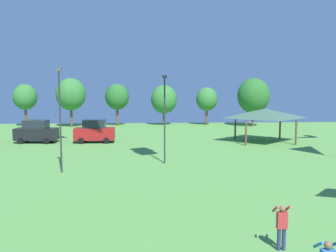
{
  "coord_description": "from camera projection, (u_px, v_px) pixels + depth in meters",
  "views": [
    {
      "loc": [
        -1.53,
        0.91,
        5.77
      ],
      "look_at": [
        -0.65,
        16.27,
        4.14
      ],
      "focal_mm": 38.0,
      "sensor_mm": 36.0,
      "label": 1
    }
  ],
  "objects": [
    {
      "name": "person_standing_mid_field",
      "position": [
        282.0,
        225.0,
        12.64
      ],
      "size": [
        0.52,
        0.49,
        1.68
      ],
      "rotation": [
        0.0,
        0.0,
        0.16
      ],
      "color": "navy",
      "rests_on": "ground"
    },
    {
      "name": "parked_car_leftmost",
      "position": [
        36.0,
        132.0,
        37.69
      ],
      "size": [
        4.47,
        2.18,
        2.43
      ],
      "rotation": [
        0.0,
        0.0,
        -0.08
      ],
      "color": "black",
      "rests_on": "ground"
    },
    {
      "name": "parked_car_second_from_left",
      "position": [
        95.0,
        131.0,
        37.86
      ],
      "size": [
        4.24,
        2.03,
        2.47
      ],
      "rotation": [
        0.0,
        0.0,
        0.01
      ],
      "color": "maroon",
      "rests_on": "ground"
    },
    {
      "name": "park_pavilion",
      "position": [
        265.0,
        113.0,
        38.08
      ],
      "size": [
        6.72,
        5.71,
        3.6
      ],
      "color": "brown",
      "rests_on": "ground"
    },
    {
      "name": "light_post_0",
      "position": [
        60.0,
        115.0,
        24.02
      ],
      "size": [
        0.36,
        0.2,
        7.13
      ],
      "color": "#2D2D33",
      "rests_on": "ground"
    },
    {
      "name": "light_post_1",
      "position": [
        165.0,
        114.0,
        27.06
      ],
      "size": [
        0.36,
        0.2,
        6.76
      ],
      "color": "#2D2D33",
      "rests_on": "ground"
    },
    {
      "name": "treeline_tree_0",
      "position": [
        25.0,
        97.0,
        53.6
      ],
      "size": [
        3.54,
        3.54,
        6.41
      ],
      "color": "brown",
      "rests_on": "ground"
    },
    {
      "name": "treeline_tree_1",
      "position": [
        71.0,
        94.0,
        52.71
      ],
      "size": [
        4.36,
        4.36,
        7.28
      ],
      "color": "brown",
      "rests_on": "ground"
    },
    {
      "name": "treeline_tree_2",
      "position": [
        117.0,
        97.0,
        54.71
      ],
      "size": [
        3.64,
        3.64,
        6.47
      ],
      "color": "brown",
      "rests_on": "ground"
    },
    {
      "name": "treeline_tree_3",
      "position": [
        164.0,
        99.0,
        55.64
      ],
      "size": [
        4.07,
        4.07,
        6.28
      ],
      "color": "brown",
      "rests_on": "ground"
    },
    {
      "name": "treeline_tree_4",
      "position": [
        207.0,
        99.0,
        55.83
      ],
      "size": [
        3.36,
        3.36,
        5.93
      ],
      "color": "brown",
      "rests_on": "ground"
    },
    {
      "name": "treeline_tree_5",
      "position": [
        253.0,
        96.0,
        53.69
      ],
      "size": [
        4.84,
        4.84,
        7.31
      ],
      "color": "brown",
      "rests_on": "ground"
    }
  ]
}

